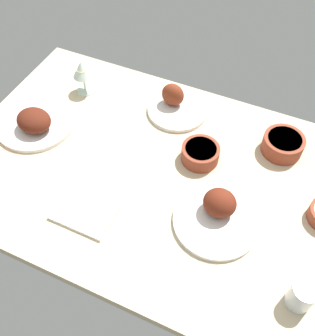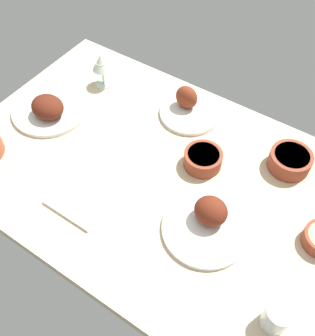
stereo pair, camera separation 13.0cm
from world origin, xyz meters
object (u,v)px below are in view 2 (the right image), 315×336
(bowl_onions, at_px, (290,160))
(plate_center_main, at_px, (208,221))
(wine_glass, at_px, (101,64))
(folded_napkin, at_px, (79,202))
(plate_far_side, at_px, (49,108))
(plate_near_viewer, at_px, (189,107))
(bowl_sauce, at_px, (203,159))
(water_tumbler, at_px, (276,317))

(bowl_onions, bearing_deg, plate_center_main, 71.89)
(wine_glass, bearing_deg, folded_napkin, 120.54)
(plate_far_side, xyz_separation_m, plate_near_viewer, (-0.43, -0.30, -0.00))
(bowl_sauce, relative_size, folded_napkin, 0.70)
(plate_center_main, xyz_separation_m, bowl_sauce, (0.13, -0.20, 0.00))
(plate_far_side, height_order, folded_napkin, plate_far_side)
(plate_near_viewer, bearing_deg, plate_far_side, 34.50)
(bowl_onions, relative_size, water_tumbler, 1.57)
(plate_far_side, height_order, plate_center_main, plate_center_main)
(plate_center_main, distance_m, folded_napkin, 0.41)
(plate_center_main, height_order, bowl_onions, plate_center_main)
(bowl_sauce, bearing_deg, plate_near_viewer, -48.20)
(plate_near_viewer, distance_m, water_tumbler, 0.80)
(plate_far_side, relative_size, plate_near_viewer, 1.27)
(plate_near_viewer, height_order, wine_glass, wine_glass)
(plate_far_side, relative_size, water_tumbler, 3.23)
(bowl_sauce, relative_size, water_tumbler, 1.44)
(plate_far_side, bearing_deg, bowl_onions, -162.96)
(water_tumbler, bearing_deg, plate_near_viewer, -43.06)
(water_tumbler, bearing_deg, plate_center_main, -28.71)
(bowl_onions, bearing_deg, plate_far_side, 17.04)
(bowl_onions, bearing_deg, folded_napkin, 45.67)
(plate_center_main, height_order, water_tumbler, plate_center_main)
(plate_center_main, bearing_deg, folded_napkin, 22.00)
(folded_napkin, bearing_deg, plate_far_side, -34.87)
(plate_near_viewer, xyz_separation_m, folded_napkin, (0.08, 0.55, -0.02))
(plate_center_main, relative_size, water_tumbler, 2.94)
(plate_near_viewer, relative_size, wine_glass, 1.64)
(plate_far_side, height_order, water_tumbler, plate_far_side)
(water_tumbler, bearing_deg, wine_glass, -27.48)
(bowl_onions, distance_m, folded_napkin, 0.71)
(bowl_sauce, distance_m, water_tumbler, 0.55)
(wine_glass, bearing_deg, water_tumbler, 152.52)
(plate_near_viewer, distance_m, folded_napkin, 0.55)
(plate_center_main, distance_m, wine_glass, 0.76)
(plate_far_side, height_order, bowl_sauce, plate_far_side)
(plate_center_main, bearing_deg, plate_far_side, -7.25)
(plate_far_side, xyz_separation_m, water_tumbler, (-1.02, 0.25, 0.02))
(plate_center_main, xyz_separation_m, water_tumbler, (-0.28, 0.16, 0.01))
(plate_far_side, distance_m, plate_center_main, 0.74)
(plate_far_side, xyz_separation_m, folded_napkin, (-0.36, 0.25, -0.02))
(bowl_sauce, bearing_deg, folded_napkin, 54.84)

